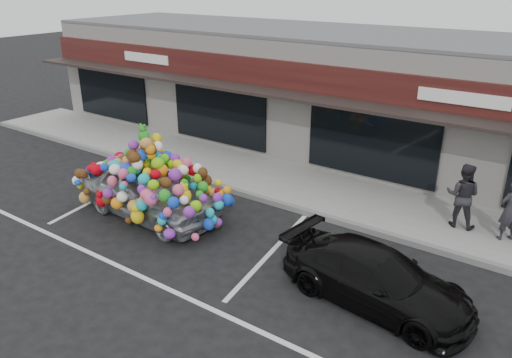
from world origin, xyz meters
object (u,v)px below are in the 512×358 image
Objects in this scene: black_sedan at (376,278)px; toy_car at (149,186)px; pedestrian_b at (463,195)px; pedestrian_a at (510,211)px.

toy_car is at bearing 95.21° from black_sedan.
pedestrian_b is (7.16, 3.98, 0.11)m from toy_car.
pedestrian_a is 1.14m from pedestrian_b.
toy_car reaches higher than pedestrian_a.
black_sedan is 2.33× the size of pedestrian_b.
toy_car is 2.98× the size of pedestrian_a.
pedestrian_a is (8.30, 3.91, 0.03)m from toy_car.
pedestrian_b reaches higher than black_sedan.
black_sedan is 4.42m from pedestrian_a.
pedestrian_a is at bearing 172.59° from pedestrian_b.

